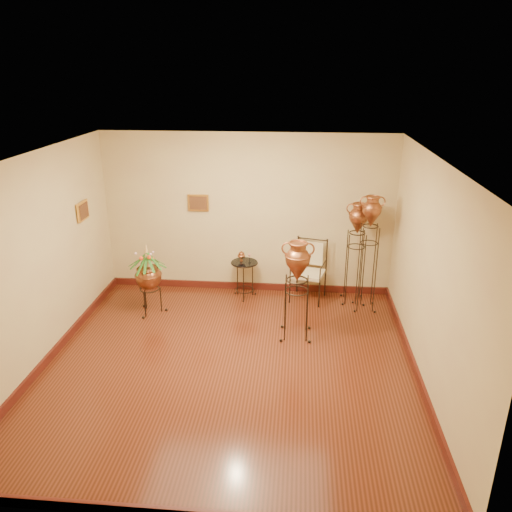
# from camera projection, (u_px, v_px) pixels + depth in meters

# --- Properties ---
(ground) EXTENTS (5.00, 5.00, 0.00)m
(ground) POSITION_uv_depth(u_px,v_px,m) (229.00, 365.00, 6.78)
(ground) COLOR #5E2516
(ground) RESTS_ON ground
(room_shell) EXTENTS (5.02, 5.02, 2.81)m
(room_shell) POSITION_uv_depth(u_px,v_px,m) (226.00, 245.00, 6.17)
(room_shell) COLOR #CDBF84
(room_shell) RESTS_ON ground
(amphora_tall) EXTENTS (0.46, 0.46, 1.94)m
(amphora_tall) POSITION_uv_depth(u_px,v_px,m) (368.00, 252.00, 8.02)
(amphora_tall) COLOR black
(amphora_tall) RESTS_ON ground
(amphora_mid) EXTENTS (0.43, 0.43, 1.76)m
(amphora_mid) POSITION_uv_depth(u_px,v_px,m) (356.00, 253.00, 8.31)
(amphora_mid) COLOR black
(amphora_mid) RESTS_ON ground
(amphora_short) EXTENTS (0.47, 0.47, 1.52)m
(amphora_short) POSITION_uv_depth(u_px,v_px,m) (297.00, 290.00, 7.26)
(amphora_short) COLOR black
(amphora_short) RESTS_ON ground
(planter_urn) EXTENTS (0.85, 0.85, 1.22)m
(planter_urn) POSITION_uv_depth(u_px,v_px,m) (148.00, 274.00, 7.99)
(planter_urn) COLOR black
(planter_urn) RESTS_ON ground
(armchair) EXTENTS (0.70, 0.68, 1.05)m
(armchair) POSITION_uv_depth(u_px,v_px,m) (308.00, 271.00, 8.50)
(armchair) COLOR black
(armchair) RESTS_ON ground
(side_table) EXTENTS (0.59, 0.59, 0.83)m
(side_table) POSITION_uv_depth(u_px,v_px,m) (244.00, 279.00, 8.66)
(side_table) COLOR black
(side_table) RESTS_ON ground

